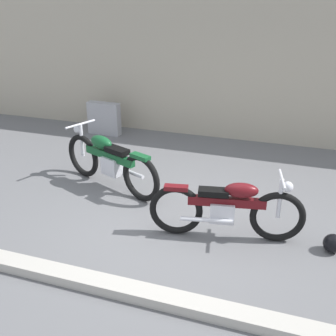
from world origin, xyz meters
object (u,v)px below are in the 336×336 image
(stone_marker, at_px, (104,119))
(motorcycle_maroon, at_px, (228,208))
(helmet, at_px, (333,243))
(motorcycle_green, at_px, (109,161))

(stone_marker, height_order, motorcycle_maroon, motorcycle_maroon)
(stone_marker, relative_size, motorcycle_maroon, 0.37)
(helmet, xyz_separation_m, motorcycle_green, (-3.45, 0.78, 0.35))
(helmet, distance_m, motorcycle_green, 3.56)
(motorcycle_maroon, distance_m, motorcycle_green, 2.30)
(helmet, bearing_deg, stone_marker, 146.09)
(helmet, distance_m, motorcycle_maroon, 1.37)
(stone_marker, height_order, motorcycle_green, motorcycle_green)
(motorcycle_maroon, relative_size, motorcycle_green, 0.98)
(motorcycle_maroon, xyz_separation_m, motorcycle_green, (-2.13, 0.88, 0.03))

